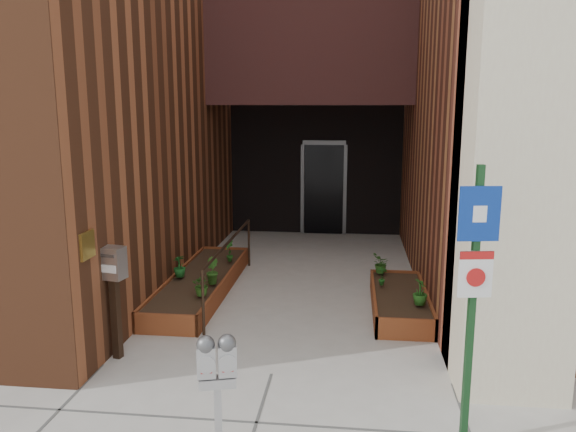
% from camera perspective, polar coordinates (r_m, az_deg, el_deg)
% --- Properties ---
extents(ground, '(80.00, 80.00, 0.00)m').
position_cam_1_polar(ground, '(6.61, -1.70, -15.76)').
color(ground, '#9E9991').
rests_on(ground, ground).
extents(architecture, '(20.00, 14.60, 10.00)m').
position_cam_1_polar(architecture, '(12.92, 1.99, 20.01)').
color(architecture, brown).
rests_on(architecture, ground).
extents(planter_left, '(0.90, 3.60, 0.30)m').
position_cam_1_polar(planter_left, '(9.31, -8.83, -6.85)').
color(planter_left, maroon).
rests_on(planter_left, ground).
extents(planter_right, '(0.80, 2.20, 0.30)m').
position_cam_1_polar(planter_right, '(8.55, 11.27, -8.59)').
color(planter_right, maroon).
rests_on(planter_right, ground).
extents(handrail, '(0.04, 3.34, 0.90)m').
position_cam_1_polar(handrail, '(8.98, -5.94, -3.38)').
color(handrail, black).
rests_on(handrail, ground).
extents(parking_meter, '(0.31, 0.18, 1.33)m').
position_cam_1_polar(parking_meter, '(4.38, -7.22, -15.55)').
color(parking_meter, '#ABABAE').
rests_on(parking_meter, ground).
extents(sign_post, '(0.34, 0.10, 2.52)m').
position_cam_1_polar(sign_post, '(5.00, 18.39, -6.18)').
color(sign_post, '#153C1B').
rests_on(sign_post, ground).
extents(payment_dropbox, '(0.31, 0.26, 1.38)m').
position_cam_1_polar(payment_dropbox, '(6.94, -17.30, -6.10)').
color(payment_dropbox, black).
rests_on(payment_dropbox, ground).
extents(shrub_left_a, '(0.37, 0.37, 0.32)m').
position_cam_1_polar(shrub_left_a, '(8.22, -8.71, -6.91)').
color(shrub_left_a, '#2A5B1A').
rests_on(shrub_left_a, planter_left).
extents(shrub_left_b, '(0.31, 0.31, 0.41)m').
position_cam_1_polar(shrub_left_b, '(8.72, -7.77, -5.53)').
color(shrub_left_b, '#254F16').
rests_on(shrub_left_b, planter_left).
extents(shrub_left_c, '(0.28, 0.28, 0.35)m').
position_cam_1_polar(shrub_left_c, '(9.15, -10.96, -5.01)').
color(shrub_left_c, '#19581D').
rests_on(shrub_left_c, planter_left).
extents(shrub_left_d, '(0.27, 0.27, 0.37)m').
position_cam_1_polar(shrub_left_d, '(9.90, -5.97, -3.56)').
color(shrub_left_d, '#1E5418').
rests_on(shrub_left_d, planter_left).
extents(shrub_right_a, '(0.21, 0.21, 0.36)m').
position_cam_1_polar(shrub_right_a, '(7.97, 13.29, -7.52)').
color(shrub_right_a, '#235B1A').
rests_on(shrub_right_a, planter_right).
extents(shrub_right_b, '(0.21, 0.21, 0.30)m').
position_cam_1_polar(shrub_right_b, '(8.70, 9.56, -5.98)').
color(shrub_right_b, '#1D5C1A').
rests_on(shrub_right_b, planter_right).
extents(shrub_right_c, '(0.35, 0.35, 0.32)m').
position_cam_1_polar(shrub_right_c, '(9.29, 9.41, -4.79)').
color(shrub_right_c, '#255317').
rests_on(shrub_right_c, planter_right).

